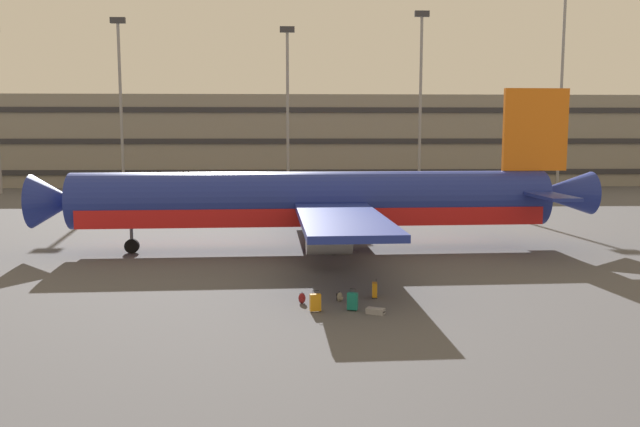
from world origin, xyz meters
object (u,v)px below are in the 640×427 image
(suitcase_black, at_px, (375,311))
(backpack_red, at_px, (340,297))
(suitcase_teal, at_px, (375,290))
(backpack_purple, at_px, (302,299))
(suitcase_small, at_px, (315,302))
(suitcase_large, at_px, (353,301))
(airliner, at_px, (319,202))

(suitcase_black, relative_size, backpack_red, 1.81)
(suitcase_teal, distance_m, backpack_purple, 3.48)
(suitcase_teal, xyz_separation_m, suitcase_small, (-2.80, -2.30, 0.04))
(suitcase_black, relative_size, suitcase_small, 0.88)
(suitcase_teal, distance_m, backpack_red, 1.75)
(backpack_red, bearing_deg, suitcase_teal, 20.13)
(suitcase_small, xyz_separation_m, backpack_purple, (-0.55, 1.38, -0.18))
(suitcase_large, height_order, suitcase_small, suitcase_small)
(suitcase_black, height_order, backpack_red, backpack_red)
(backpack_red, bearing_deg, airliner, 92.05)
(suitcase_large, xyz_separation_m, backpack_purple, (-2.14, 1.24, -0.19))
(airliner, relative_size, suitcase_teal, 41.56)
(suitcase_black, relative_size, backpack_purple, 1.60)
(suitcase_large, height_order, suitcase_teal, suitcase_large)
(airliner, distance_m, suitcase_teal, 12.63)
(suitcase_large, distance_m, backpack_purple, 2.48)
(suitcase_black, xyz_separation_m, suitcase_large, (-0.92, 0.55, 0.29))
(airliner, height_order, suitcase_small, airliner)
(suitcase_black, bearing_deg, airliner, 96.91)
(suitcase_black, xyz_separation_m, backpack_purple, (-3.06, 1.79, 0.11))
(suitcase_large, bearing_deg, suitcase_small, -174.92)
(backpack_red, height_order, backpack_purple, backpack_purple)
(suitcase_large, relative_size, backpack_purple, 1.80)
(suitcase_teal, bearing_deg, suitcase_small, -140.63)
(airliner, distance_m, suitcase_large, 14.59)
(suitcase_teal, height_order, backpack_red, suitcase_teal)
(airliner, bearing_deg, suitcase_small, -92.80)
(backpack_red, xyz_separation_m, backpack_purple, (-1.71, -0.32, 0.03))
(suitcase_black, distance_m, suitcase_teal, 2.73)
(airliner, relative_size, suitcase_small, 37.54)
(suitcase_black, xyz_separation_m, backpack_red, (-1.34, 2.10, 0.08))
(airliner, relative_size, suitcase_black, 42.68)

